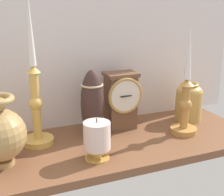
{
  "coord_description": "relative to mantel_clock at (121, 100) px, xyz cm",
  "views": [
    {
      "loc": [
        -30.65,
        -84.28,
        42.24
      ],
      "look_at": [
        4.18,
        0.0,
        14.0
      ],
      "focal_mm": 51.32,
      "sensor_mm": 36.0,
      "label": 1
    }
  ],
  "objects": [
    {
      "name": "back_wall",
      "position": [
        -11.05,
        9.97,
        22.36
      ],
      "size": [
        120.0,
        2.0,
        65.0
      ],
      "primitive_type": "cube",
      "color": "silver",
      "rests_on": "ground_plane"
    },
    {
      "name": "ground_plane",
      "position": [
        -11.05,
        -8.53,
        -11.34
      ],
      "size": [
        100.0,
        36.0,
        2.4
      ],
      "primitive_type": "cube",
      "color": "brown"
    },
    {
      "name": "pillar_candle_front",
      "position": [
        -15.0,
        -17.47,
        -4.18
      ],
      "size": [
        7.44,
        7.44,
        11.86
      ],
      "color": "gold",
      "rests_on": "ground_plane"
    },
    {
      "name": "brass_vase_jar",
      "position": [
        25.76,
        -2.06,
        -2.98
      ],
      "size": [
        9.49,
        9.49,
        13.75
      ],
      "color": "tan",
      "rests_on": "ground_plane"
    },
    {
      "name": "mantel_clock",
      "position": [
        0.0,
        0.0,
        0.0
      ],
      "size": [
        12.12,
        8.59,
        19.28
      ],
      "color": "brown",
      "rests_on": "ground_plane"
    },
    {
      "name": "candlestick_tall_center",
      "position": [
        17.42,
        -11.55,
        0.99
      ],
      "size": [
        8.76,
        8.76,
        35.77
      ],
      "color": "#BB8340",
      "rests_on": "ground_plane"
    },
    {
      "name": "tall_ceramic_vase",
      "position": [
        -11.35,
        -2.66,
        0.91
      ],
      "size": [
        7.44,
        7.44,
        21.81
      ],
      "color": "#3C2824",
      "rests_on": "ground_plane"
    },
    {
      "name": "candlestick_tall_left",
      "position": [
        -28.34,
        -1.72,
        3.3
      ],
      "size": [
        9.36,
        9.36,
        44.43
      ],
      "color": "gold",
      "rests_on": "ground_plane"
    }
  ]
}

